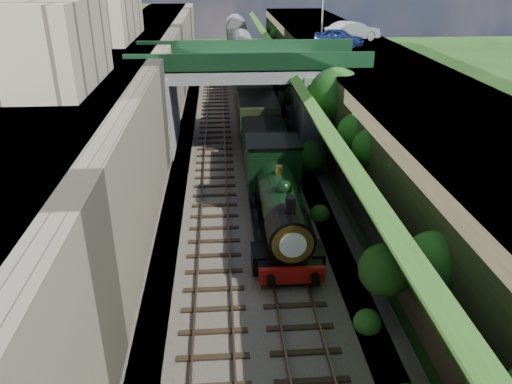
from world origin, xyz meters
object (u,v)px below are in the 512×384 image
Objects in this scene: car_blue at (339,37)px; tree at (337,98)px; road_bridge at (254,92)px; car_silver at (352,31)px; tender at (265,154)px; lamppost at (324,0)px; locomotive at (279,201)px.

tree is at bearing -166.84° from car_blue.
road_bridge is 12.97m from car_silver.
lamppost is at bearing 67.31° from tender.
car_silver is at bearing 68.37° from locomotive.
car_blue is 21.35m from locomotive.
road_bridge is 6.54m from tender.
car_silver is at bearing 72.71° from tree.
road_bridge is 4.00× the size of car_blue.
road_bridge is 2.67× the size of lamppost.
tender is (-7.05, -12.15, -5.31)m from car_blue.
road_bridge reaches higher than tender.
lamppost is (1.41, 12.94, 4.92)m from tree.
locomotive is (-6.12, -22.00, -7.67)m from lamppost.
car_blue is at bearing 70.15° from locomotive.
tree reaches higher than tender.
tree is (4.97, -4.36, 0.57)m from road_bridge.
car_blue is at bearing 123.60° from car_silver.
car_silver reaches higher than car_blue.
tree is at bearing 139.49° from car_silver.
locomotive is (-8.80, -22.20, -5.17)m from car_silver.
lamppost reaches higher than tree.
locomotive is (0.26, -13.42, -2.18)m from road_bridge.
car_blue is 0.82× the size of car_silver.
car_blue is 15.02m from tender.
tree is at bearing 19.81° from tender.
tree is 10.95m from car_blue.
road_bridge is 9.93m from car_blue.
lamppost reaches higher than locomotive.
tender is (-8.80, -14.84, -5.44)m from car_silver.
tree is at bearing 62.52° from locomotive.
tender is at bearing -87.58° from road_bridge.
car_blue is 0.67× the size of tender.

